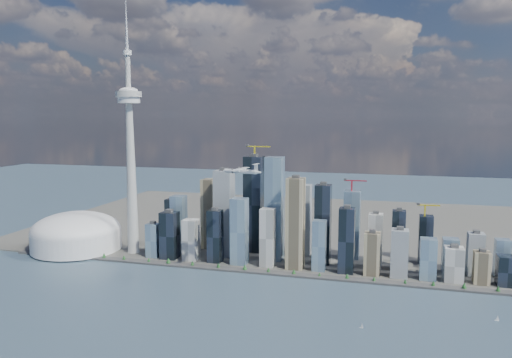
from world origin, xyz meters
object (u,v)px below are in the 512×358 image
(dome_stadium, at_px, (76,234))
(sailboat_east, at_px, (497,319))
(needle_tower, at_px, (130,149))
(sailboat_west, at_px, (362,326))
(airplane, at_px, (241,171))

(dome_stadium, bearing_deg, sailboat_east, -11.71)
(needle_tower, xyz_separation_m, dome_stadium, (-140.00, -10.00, -196.40))
(needle_tower, xyz_separation_m, sailboat_east, (718.24, -187.90, -232.81))
(dome_stadium, bearing_deg, sailboat_west, -21.37)
(airplane, bearing_deg, sailboat_west, -23.51)
(sailboat_west, distance_m, sailboat_east, 212.97)
(airplane, distance_m, sailboat_west, 338.66)
(needle_tower, distance_m, airplane, 321.46)
(needle_tower, relative_size, sailboat_west, 65.13)
(needle_tower, bearing_deg, sailboat_west, -27.27)
(dome_stadium, height_order, sailboat_east, dome_stadium)
(airplane, height_order, sailboat_west, airplane)
(airplane, relative_size, sailboat_east, 8.13)
(sailboat_west, bearing_deg, sailboat_east, 34.48)
(needle_tower, distance_m, dome_stadium, 241.40)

